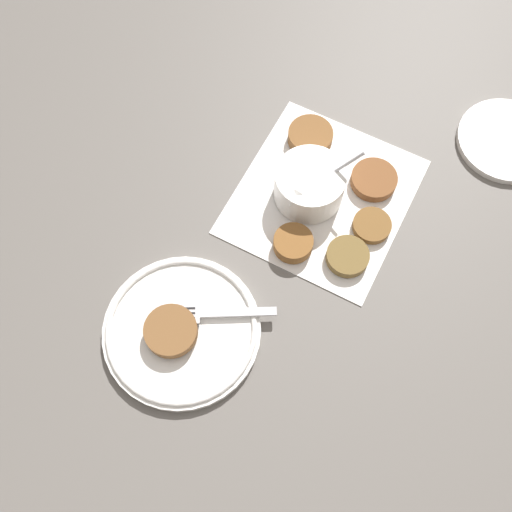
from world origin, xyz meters
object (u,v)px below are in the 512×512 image
(serving_plate, at_px, (182,330))
(extra_saucer, at_px, (506,141))
(sauce_bowl, at_px, (311,184))
(fritter_on_plate, at_px, (171,331))
(fork, at_px, (201,313))

(serving_plate, xyz_separation_m, extra_saucer, (-0.54, 0.24, -0.00))
(sauce_bowl, xyz_separation_m, serving_plate, (0.29, -0.03, -0.02))
(sauce_bowl, bearing_deg, fritter_on_plate, -6.74)
(fritter_on_plate, xyz_separation_m, fork, (-0.04, 0.02, -0.01))
(sauce_bowl, xyz_separation_m, fork, (0.25, -0.02, -0.01))
(sauce_bowl, bearing_deg, extra_saucer, 140.71)
(serving_plate, distance_m, fork, 0.04)
(serving_plate, height_order, extra_saucer, serving_plate)
(serving_plate, xyz_separation_m, fritter_on_plate, (0.01, -0.01, 0.02))
(fork, bearing_deg, sauce_bowl, 175.94)
(sauce_bowl, distance_m, serving_plate, 0.29)
(fork, distance_m, extra_saucer, 0.56)
(extra_saucer, bearing_deg, serving_plate, -23.68)
(fritter_on_plate, relative_size, fork, 0.48)
(sauce_bowl, height_order, fork, sauce_bowl)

